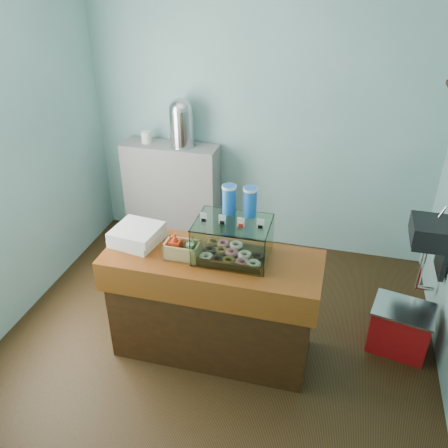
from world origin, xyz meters
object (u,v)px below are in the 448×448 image
(coffee_urn, at_px, (181,121))
(display_case, at_px, (233,235))
(red_cooler, at_px, (400,328))
(counter, at_px, (213,305))

(coffee_urn, bearing_deg, display_case, -59.09)
(display_case, xyz_separation_m, coffee_urn, (-0.90, 1.51, 0.29))
(display_case, bearing_deg, red_cooler, 13.76)
(counter, xyz_separation_m, coffee_urn, (-0.76, 1.58, 0.90))
(counter, bearing_deg, coffee_urn, 115.73)
(counter, height_order, red_cooler, counter)
(red_cooler, bearing_deg, counter, -153.00)
(red_cooler, bearing_deg, display_case, -154.19)
(coffee_urn, height_order, red_cooler, coffee_urn)
(display_case, bearing_deg, counter, -154.88)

